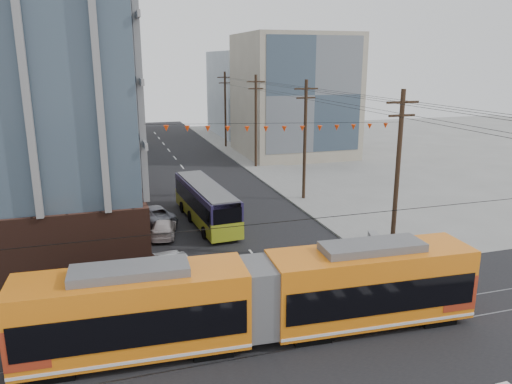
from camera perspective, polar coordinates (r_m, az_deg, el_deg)
ground at (r=22.12m, az=11.39°, el=-20.53°), size 160.00×160.00×0.00m
bg_bldg_nw_near at (r=68.15m, az=-24.36°, el=10.51°), size 18.00×16.00×18.00m
bg_bldg_ne_near at (r=68.56m, az=4.30°, el=10.95°), size 14.00×14.00×16.00m
bg_bldg_nw_far at (r=87.77m, az=-21.00°, el=12.21°), size 16.00×18.00×20.00m
bg_bldg_ne_far at (r=88.09m, az=0.66°, el=11.22°), size 16.00×16.00×14.00m
utility_pole_far at (r=74.10m, az=-3.53°, el=9.32°), size 0.30×0.30×11.00m
streetcar at (r=23.51m, az=0.26°, el=-12.10°), size 21.36×4.08×4.09m
city_bus at (r=40.11m, az=-5.76°, el=-1.26°), size 3.21×11.36×3.18m
parked_car_silver at (r=30.78m, az=-9.55°, el=-8.21°), size 2.09×4.63×1.48m
parked_car_white at (r=37.67m, az=-10.54°, el=-4.07°), size 2.55×4.55×1.25m
parked_car_grey at (r=40.90m, az=-11.77°, el=-2.48°), size 3.78×5.56×1.41m
jersey_barrier at (r=35.23m, az=13.73°, el=-6.00°), size 2.15×4.10×0.80m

